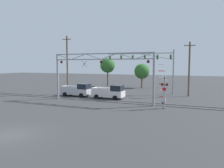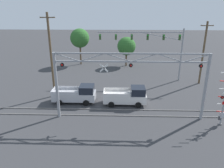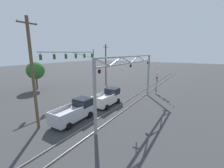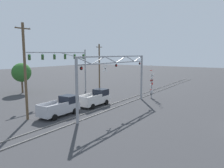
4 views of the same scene
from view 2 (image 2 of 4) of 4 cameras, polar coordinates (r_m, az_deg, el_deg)
name	(u,v)px [view 2 (image 2 of 4)]	position (r m, az deg, el deg)	size (l,w,h in m)	color
rail_track_near	(129,116)	(23.73, 4.50, -8.29)	(80.00, 0.08, 0.10)	gray
rail_track_far	(129,110)	(25.00, 4.37, -6.72)	(80.00, 0.08, 0.10)	gray
crossing_gantry	(130,77)	(21.67, 4.82, 1.96)	(15.27, 0.31, 6.96)	gray
crossing_signal_mast	(223,106)	(23.83, 27.01, -5.15)	(1.27, 0.35, 5.45)	gray
traffic_signal_span	(157,43)	(33.90, 11.68, 10.38)	(12.93, 0.39, 8.02)	gray
pickup_truck_lead	(127,96)	(26.08, 3.97, -3.20)	(5.05, 2.23, 2.17)	silver
pickup_truck_following	(77,94)	(26.89, -9.26, -2.69)	(5.16, 2.23, 2.17)	#B7B7BC
utility_pole_left	(51,55)	(28.08, -15.63, 7.20)	(1.80, 0.28, 10.48)	brown
utility_pole_right	(203,53)	(34.54, 22.72, 7.55)	(1.80, 0.28, 9.13)	brown
background_tree_beyond_span	(126,46)	(42.13, 3.80, 9.80)	(3.48, 3.48, 5.55)	brown
background_tree_far_left_verge	(80,38)	(43.44, -8.42, 11.74)	(3.68, 3.68, 7.00)	brown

